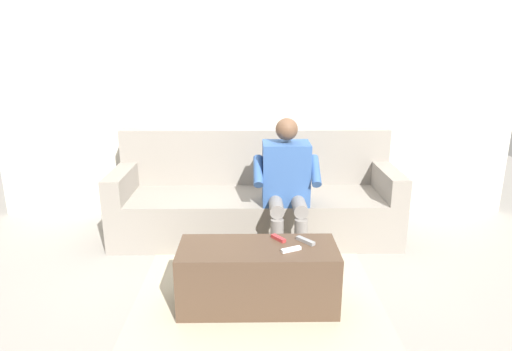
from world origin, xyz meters
name	(u,v)px	position (x,y,z in m)	size (l,w,h in m)	color
ground_plane	(257,272)	(0.00, 0.60, 0.00)	(8.00, 8.00, 0.00)	gray
back_wall	(255,81)	(0.00, -0.66, 1.33)	(5.05, 0.06, 2.66)	beige
couch	(255,201)	(0.00, -0.14, 0.31)	(2.47, 0.79, 0.92)	gray
coffee_table	(258,276)	(0.00, 1.04, 0.21)	(1.02, 0.41, 0.42)	#4C3828
person_solo_seated	(286,180)	(-0.24, 0.23, 0.62)	(0.53, 0.57, 1.11)	#335693
remote_white	(291,249)	(-0.21, 1.09, 0.43)	(0.13, 0.03, 0.02)	white
remote_gray	(305,241)	(-0.31, 0.97, 0.43)	(0.14, 0.03, 0.02)	gray
remote_red	(278,238)	(-0.14, 0.93, 0.43)	(0.12, 0.03, 0.02)	#B73333
floor_rug	(257,291)	(0.00, 0.88, 0.00)	(1.65, 1.51, 0.01)	#B7AD93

